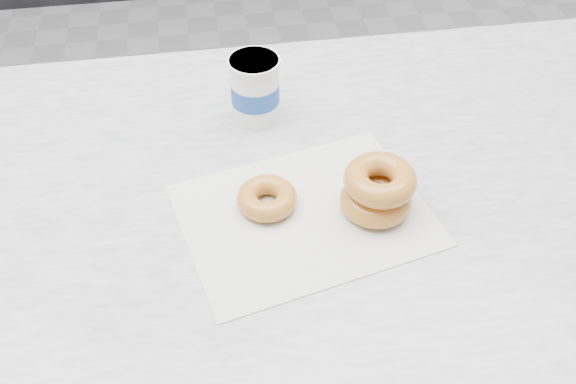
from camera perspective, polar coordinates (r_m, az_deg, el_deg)
name	(u,v)px	position (r m, az deg, el deg)	size (l,w,h in m)	color
ground	(164,270)	(2.03, -10.97, -6.80)	(5.00, 5.00, 0.00)	gray
counter	(138,364)	(1.32, -13.16, -14.68)	(3.06, 0.76, 0.90)	#333335
wax_paper	(305,215)	(0.91, 1.50, -2.05)	(0.34, 0.26, 0.00)	silver
donut_single	(267,198)	(0.91, -1.88, -0.55)	(0.09, 0.09, 0.03)	gold
donut_stack	(378,190)	(0.90, 7.98, 0.19)	(0.14, 0.14, 0.07)	gold
coffee_cup	(255,89)	(1.04, -2.95, 9.15)	(0.10, 0.10, 0.11)	white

